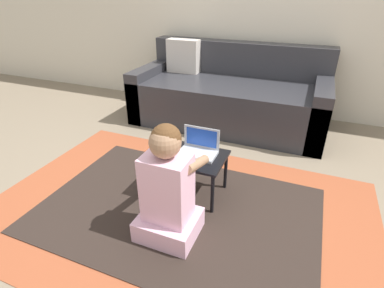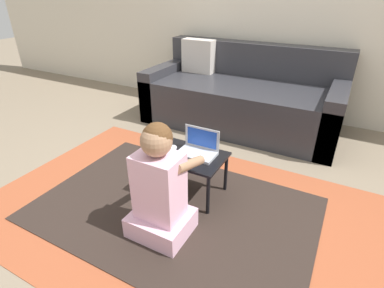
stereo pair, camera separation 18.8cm
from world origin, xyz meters
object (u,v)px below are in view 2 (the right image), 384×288
couch (242,97)px  person_seated (160,189)px  laptop_desk (189,160)px  computer_mouse (171,149)px  laptop (198,150)px

couch → person_seated: couch is taller
laptop_desk → person_seated: (0.05, -0.42, 0.04)m
couch → computer_mouse: (-0.02, -1.39, 0.05)m
laptop_desk → person_seated: size_ratio=0.68×
couch → computer_mouse: 1.39m
couch → computer_mouse: couch is taller
laptop_desk → laptop: 0.10m
computer_mouse → person_seated: (0.17, -0.40, -0.02)m
laptop_desk → person_seated: bearing=-83.7°
laptop_desk → couch: bearing=94.6°
laptop → person_seated: bearing=-90.6°
couch → laptop: (0.16, -1.33, 0.06)m
person_seated → computer_mouse: bearing=113.4°
computer_mouse → person_seated: bearing=-66.6°
couch → person_seated: size_ratio=2.71×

